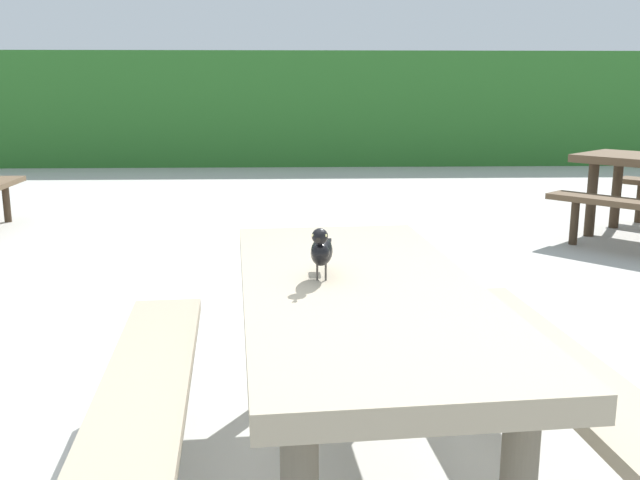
# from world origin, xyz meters

# --- Properties ---
(hedge_wall) EXTENTS (28.00, 1.23, 1.88)m
(hedge_wall) POSITION_xyz_m (0.00, 10.40, 0.94)
(hedge_wall) COLOR #2D6B28
(hedge_wall) RESTS_ON ground
(picnic_table_foreground) EXTENTS (1.82, 1.86, 0.74)m
(picnic_table_foreground) POSITION_xyz_m (0.23, 0.29, 0.56)
(picnic_table_foreground) COLOR gray
(picnic_table_foreground) RESTS_ON ground
(bird_grackle) EXTENTS (0.09, 0.29, 0.18)m
(bird_grackle) POSITION_xyz_m (0.11, 0.31, 0.84)
(bird_grackle) COLOR black
(bird_grackle) RESTS_ON picnic_table_foreground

